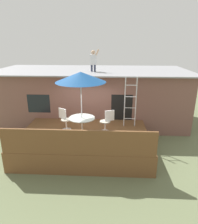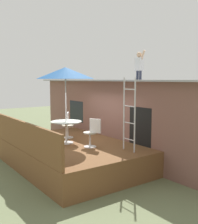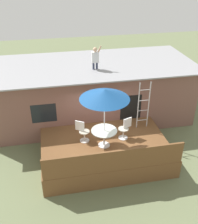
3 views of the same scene
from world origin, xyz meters
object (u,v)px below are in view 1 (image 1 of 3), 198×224
Objects in this scene: patio_chair_right at (107,121)px; patio_table at (82,121)px; step_ladder at (130,102)px; person_figure at (93,59)px; patio_umbrella at (81,77)px; patio_chair_left at (65,119)px.

patio_table is at bearing 0.00° from patio_chair_right.
step_ladder reaches higher than patio_table.
patio_table is 2.30m from step_ladder.
step_ladder is 3.16m from person_figure.
patio_umbrella reaches higher than patio_chair_left.
patio_chair_left is 1.00× the size of patio_chair_right.
patio_chair_left is at bearing 147.41° from patio_umbrella.
step_ladder is at bearing -167.58° from patio_chair_right.
patio_chair_left is (-0.80, 0.51, -0.13)m from patio_table.
patio_table is 3.79m from person_figure.
step_ladder is 2.90m from patio_chair_left.
patio_chair_left and patio_chair_right have the same top height.
person_figure is at bearing -95.88° from patio_chair_right.
patio_chair_right reaches higher than patio_table.
patio_umbrella is at bearing -152.12° from step_ladder.
person_figure is 1.21× the size of patio_chair_left.
patio_chair_left is at bearing -111.63° from person_figure.
person_figure is (0.23, 3.10, 2.16)m from patio_table.
patio_umbrella is 2.76× the size of patio_chair_left.
patio_table is 0.94× the size of person_figure.
step_ladder is at bearing -49.62° from person_figure.
patio_chair_right is at bearing -74.64° from person_figure.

